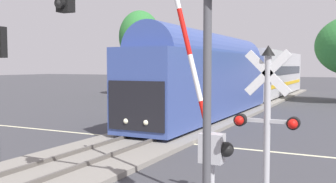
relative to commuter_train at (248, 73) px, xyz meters
The scene contains 8 objects.
ground_plane 17.59m from the commuter_train, 90.01° to the right, with size 220.00×220.00×0.00m, color #3D3D42.
road_centre_stripe 17.58m from the commuter_train, 90.01° to the right, with size 44.00×0.20×0.01m.
railway_track 17.57m from the commuter_train, 90.01° to the right, with size 4.40×80.00×0.32m.
commuter_train is the anchor object (origin of this frame).
crossing_gate_near 24.68m from the commuter_train, 77.66° to the right, with size 2.04×0.40×7.05m.
crossing_signal_mast 25.44m from the commuter_train, 74.52° to the right, with size 1.36×0.44×3.83m.
traffic_signal_near_right 26.37m from the commuter_train, 79.40° to the right, with size 4.44×0.38×6.00m.
pine_left_background 14.77m from the commuter_train, 160.96° to the left, with size 4.66×4.66×9.55m.
Camera 1 is at (8.49, -15.28, 3.39)m, focal length 41.14 mm.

